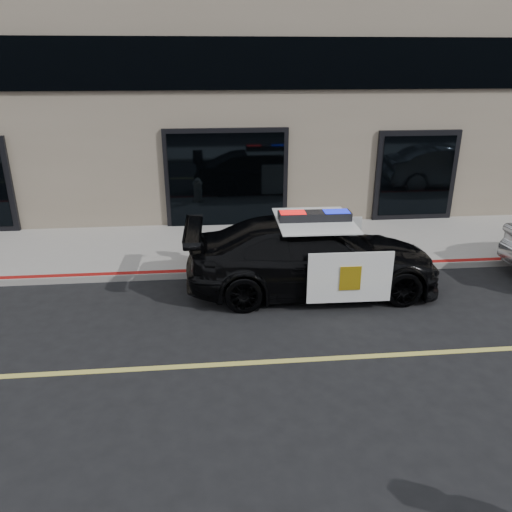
{
  "coord_description": "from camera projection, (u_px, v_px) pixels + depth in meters",
  "views": [
    {
      "loc": [
        -1.52,
        -6.89,
        4.62
      ],
      "look_at": [
        -0.64,
        2.2,
        1.0
      ],
      "focal_mm": 35.0,
      "sensor_mm": 36.0,
      "label": 1
    }
  ],
  "objects": [
    {
      "name": "building_n",
      "position": [
        250.0,
        12.0,
        15.72
      ],
      "size": [
        60.0,
        7.0,
        12.0
      ],
      "primitive_type": "cube",
      "color": "#756856",
      "rests_on": "ground"
    },
    {
      "name": "fire_hydrant",
      "position": [
        195.0,
        246.0,
        11.7
      ],
      "size": [
        0.36,
        0.51,
        0.8
      ],
      "color": "white",
      "rests_on": "sidewalk_n"
    },
    {
      "name": "police_car",
      "position": [
        313.0,
        256.0,
        10.44
      ],
      "size": [
        2.52,
        5.37,
        1.74
      ],
      "color": "black",
      "rests_on": "ground"
    },
    {
      "name": "sidewalk_n",
      "position": [
        269.0,
        245.0,
        13.04
      ],
      "size": [
        60.0,
        3.5,
        0.15
      ],
      "primitive_type": "cube",
      "color": "gray",
      "rests_on": "ground"
    },
    {
      "name": "ground",
      "position": [
        307.0,
        360.0,
        8.21
      ],
      "size": [
        120.0,
        120.0,
        0.0
      ],
      "primitive_type": "plane",
      "color": "black",
      "rests_on": "ground"
    }
  ]
}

